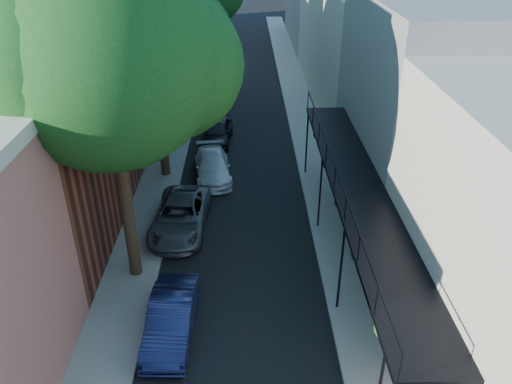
{
  "coord_description": "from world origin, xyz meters",
  "views": [
    {
      "loc": [
        0.31,
        -4.7,
        11.69
      ],
      "look_at": [
        0.64,
        11.18,
        2.8
      ],
      "focal_mm": 35.0,
      "sensor_mm": 36.0,
      "label": 1
    }
  ],
  "objects_px": {
    "oak_near": "(122,60)",
    "parked_car_d": "(213,167)",
    "parked_car_b": "(171,318)",
    "parked_car_e": "(217,131)",
    "oak_mid": "(162,32)",
    "parked_car_c": "(181,216)"
  },
  "relations": [
    {
      "from": "oak_near",
      "to": "parked_car_d",
      "type": "height_order",
      "value": "oak_near"
    },
    {
      "from": "oak_near",
      "to": "parked_car_b",
      "type": "relative_size",
      "value": 2.96
    },
    {
      "from": "parked_car_e",
      "to": "parked_car_b",
      "type": "bearing_deg",
      "value": -88.44
    },
    {
      "from": "parked_car_d",
      "to": "parked_car_b",
      "type": "bearing_deg",
      "value": -100.63
    },
    {
      "from": "oak_near",
      "to": "parked_car_e",
      "type": "xyz_separation_m",
      "value": [
        1.97,
        11.9,
        -7.19
      ]
    },
    {
      "from": "parked_car_d",
      "to": "oak_near",
      "type": "bearing_deg",
      "value": -111.62
    },
    {
      "from": "oak_mid",
      "to": "parked_car_b",
      "type": "distance_m",
      "value": 12.99
    },
    {
      "from": "oak_near",
      "to": "oak_mid",
      "type": "relative_size",
      "value": 1.12
    },
    {
      "from": "oak_mid",
      "to": "parked_car_e",
      "type": "bearing_deg",
      "value": 62.8
    },
    {
      "from": "parked_car_b",
      "to": "parked_car_c",
      "type": "relative_size",
      "value": 0.82
    },
    {
      "from": "parked_car_e",
      "to": "oak_mid",
      "type": "bearing_deg",
      "value": -113.0
    },
    {
      "from": "oak_near",
      "to": "parked_car_b",
      "type": "bearing_deg",
      "value": -68.62
    },
    {
      "from": "oak_mid",
      "to": "parked_car_d",
      "type": "relative_size",
      "value": 2.45
    },
    {
      "from": "parked_car_b",
      "to": "parked_car_e",
      "type": "distance_m",
      "value": 15.16
    },
    {
      "from": "parked_car_d",
      "to": "parked_car_e",
      "type": "bearing_deg",
      "value": 83.09
    },
    {
      "from": "parked_car_c",
      "to": "parked_car_e",
      "type": "relative_size",
      "value": 1.16
    },
    {
      "from": "oak_near",
      "to": "parked_car_c",
      "type": "distance_m",
      "value": 7.79
    },
    {
      "from": "oak_near",
      "to": "parked_car_e",
      "type": "bearing_deg",
      "value": 80.61
    },
    {
      "from": "oak_near",
      "to": "parked_car_c",
      "type": "relative_size",
      "value": 2.43
    },
    {
      "from": "parked_car_c",
      "to": "parked_car_d",
      "type": "distance_m",
      "value": 4.85
    },
    {
      "from": "parked_car_e",
      "to": "oak_near",
      "type": "bearing_deg",
      "value": -95.19
    },
    {
      "from": "oak_mid",
      "to": "parked_car_b",
      "type": "relative_size",
      "value": 2.64
    }
  ]
}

